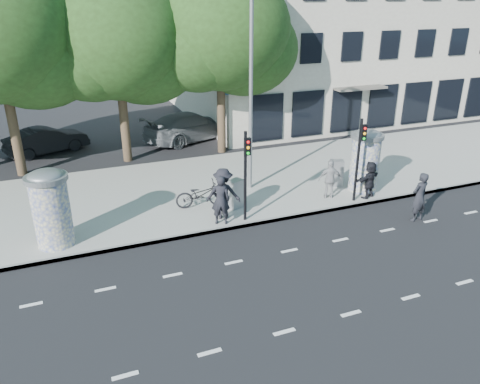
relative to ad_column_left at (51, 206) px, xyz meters
name	(u,v)px	position (x,y,z in m)	size (l,w,h in m)	color
ground	(310,272)	(7.20, -4.50, -1.54)	(120.00, 120.00, 0.00)	black
sidewalk	(226,185)	(7.20, 3.00, -1.46)	(40.00, 8.00, 0.15)	gray
curb	(263,222)	(7.20, -0.95, -1.46)	(40.00, 0.10, 0.16)	slate
lane_dash_near	(351,314)	(7.20, -6.70, -1.53)	(32.00, 0.12, 0.01)	silver
lane_dash_far	(289,251)	(7.20, -3.10, -1.53)	(32.00, 0.12, 0.01)	silver
ad_column_left	(51,206)	(0.00, 0.00, 0.00)	(1.36, 1.36, 2.65)	beige
ad_column_right	(365,159)	(12.40, 0.20, 0.00)	(1.36, 1.36, 2.65)	beige
traffic_pole_near	(246,168)	(6.60, -0.71, 0.69)	(0.22, 0.31, 3.40)	black
traffic_pole_far	(359,152)	(11.40, -0.71, 0.69)	(0.22, 0.31, 3.40)	black
street_lamp	(252,80)	(8.00, 2.13, 3.26)	(0.25, 0.93, 8.00)	slate
tree_near_left	(116,37)	(3.70, 8.20, 4.53)	(6.80, 6.80, 8.97)	#38281C
tree_center	(220,29)	(8.70, 7.80, 4.77)	(7.00, 7.00, 9.30)	#38281C
building	(323,23)	(19.20, 15.49, 4.46)	(20.30, 15.85, 12.00)	#B2A695
ped_b	(221,200)	(5.66, -0.61, -0.45)	(0.68, 0.45, 1.87)	black
ped_d	(223,194)	(5.91, -0.18, -0.41)	(1.27, 0.73, 1.96)	black
ped_e	(330,179)	(10.60, -0.04, -0.58)	(0.95, 0.54, 1.62)	gray
ped_f	(369,180)	(12.12, -0.60, -0.61)	(1.44, 0.52, 1.56)	black
man_road	(419,197)	(12.72, -2.82, -0.58)	(0.70, 0.46, 1.92)	black
bicycle	(201,194)	(5.42, 1.07, -0.87)	(1.98, 0.69, 1.04)	black
cabinet_left	(235,194)	(6.66, 0.51, -0.81)	(0.55, 0.40, 1.16)	gray
cabinet_right	(336,173)	(11.57, 1.00, -0.81)	(0.56, 0.40, 1.16)	gray
car_mid	(47,140)	(-0.09, 11.13, -0.84)	(4.23, 1.47, 1.39)	black
car_right	(190,126)	(7.74, 10.58, -0.72)	(5.66, 2.30, 1.64)	#575B5E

